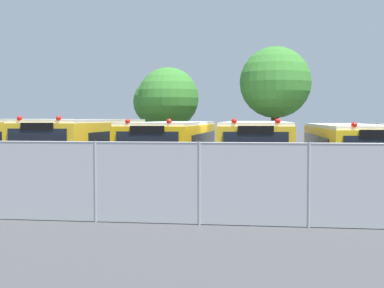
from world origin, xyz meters
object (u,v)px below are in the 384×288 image
object	(u,v)px
school_bus_3	(256,149)
tree_2	(277,83)
school_bus_0	(10,146)
school_bus_4	(347,152)
school_bus_1	(90,147)
tree_1	(165,100)
school_bus_2	(173,149)

from	to	relation	value
school_bus_3	tree_2	size ratio (longest dim) A/B	1.68
school_bus_3	tree_2	distance (m)	8.87
school_bus_0	school_bus_4	world-z (taller)	school_bus_0
school_bus_3	school_bus_4	size ratio (longest dim) A/B	0.97
school_bus_4	tree_2	bearing A→B (deg)	-73.94
tree_2	school_bus_4	bearing A→B (deg)	-72.89
school_bus_1	tree_1	distance (m)	8.76
school_bus_2	tree_2	distance (m)	10.01
school_bus_2	tree_2	bearing A→B (deg)	-117.19
school_bus_2	tree_1	world-z (taller)	tree_1
school_bus_2	school_bus_3	xyz separation A→B (m)	(3.40, 0.19, 0.01)
school_bus_1	tree_2	bearing A→B (deg)	-134.81
school_bus_0	school_bus_1	world-z (taller)	school_bus_0
school_bus_4	tree_1	world-z (taller)	tree_1
school_bus_0	school_bus_2	xyz separation A→B (m)	(7.15, -0.06, -0.06)
tree_1	tree_2	xyz separation A→B (m)	(6.35, -0.15, 0.87)
tree_1	tree_2	size ratio (longest dim) A/B	0.84
school_bus_0	tree_2	bearing A→B (deg)	-144.10
school_bus_1	tree_2	size ratio (longest dim) A/B	1.69
school_bus_0	school_bus_3	world-z (taller)	school_bus_0
school_bus_3	school_bus_4	bearing A→B (deg)	175.23
school_bus_4	school_bus_1	bearing A→B (deg)	-2.73
tree_1	tree_2	bearing A→B (deg)	-1.39
school_bus_0	tree_1	size ratio (longest dim) A/B	1.76
school_bus_1	school_bus_3	size ratio (longest dim) A/B	1.00
school_bus_2	school_bus_4	world-z (taller)	school_bus_2
tree_2	school_bus_0	bearing A→B (deg)	-144.13
school_bus_1	tree_2	xyz separation A→B (m)	(8.04, 8.14, 3.14)
school_bus_2	tree_2	size ratio (longest dim) A/B	1.48
school_bus_0	school_bus_4	bearing A→B (deg)	179.62
school_bus_3	school_bus_4	world-z (taller)	school_bus_3
school_bus_0	tree_2	distance (m)	14.59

